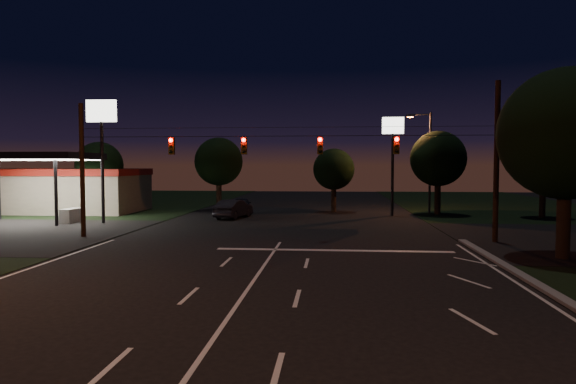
# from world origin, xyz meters

# --- Properties ---
(ground) EXTENTS (140.00, 140.00, 0.00)m
(ground) POSITION_xyz_m (0.00, 0.00, 0.00)
(ground) COLOR black
(ground) RESTS_ON ground
(stop_bar) EXTENTS (12.00, 0.50, 0.01)m
(stop_bar) POSITION_xyz_m (3.00, 11.50, 0.01)
(stop_bar) COLOR silver
(stop_bar) RESTS_ON ground
(utility_pole_right) EXTENTS (0.30, 0.30, 9.00)m
(utility_pole_right) POSITION_xyz_m (12.00, 15.00, 0.00)
(utility_pole_right) COLOR black
(utility_pole_right) RESTS_ON ground
(utility_pole_left) EXTENTS (0.28, 0.28, 8.00)m
(utility_pole_left) POSITION_xyz_m (-12.00, 15.00, 0.00)
(utility_pole_left) COLOR black
(utility_pole_left) RESTS_ON ground
(signal_span) EXTENTS (24.00, 0.40, 1.56)m
(signal_span) POSITION_xyz_m (-0.00, 14.96, 5.50)
(signal_span) COLOR black
(signal_span) RESTS_ON ground
(gas_station) EXTENTS (14.20, 16.10, 5.25)m
(gas_station) POSITION_xyz_m (-21.86, 30.39, 2.38)
(gas_station) COLOR gray
(gas_station) RESTS_ON ground
(pole_sign_left_near) EXTENTS (2.20, 0.30, 9.10)m
(pole_sign_left_near) POSITION_xyz_m (-14.00, 22.00, 6.98)
(pole_sign_left_near) COLOR black
(pole_sign_left_near) RESTS_ON ground
(pole_sign_right) EXTENTS (1.80, 0.30, 8.40)m
(pole_sign_right) POSITION_xyz_m (8.00, 30.00, 6.24)
(pole_sign_right) COLOR black
(pole_sign_right) RESTS_ON ground
(street_light_right_far) EXTENTS (2.20, 0.35, 9.00)m
(street_light_right_far) POSITION_xyz_m (11.24, 32.00, 5.24)
(street_light_right_far) COLOR black
(street_light_right_far) RESTS_ON ground
(tree_right_near) EXTENTS (6.00, 6.00, 8.76)m
(tree_right_near) POSITION_xyz_m (13.53, 10.17, 5.68)
(tree_right_near) COLOR black
(tree_right_near) RESTS_ON ground
(tree_far_a) EXTENTS (4.20, 4.20, 6.42)m
(tree_far_a) POSITION_xyz_m (-17.98, 30.12, 4.26)
(tree_far_a) COLOR black
(tree_far_a) RESTS_ON ground
(tree_far_b) EXTENTS (4.60, 4.60, 6.98)m
(tree_far_b) POSITION_xyz_m (-7.98, 34.13, 4.61)
(tree_far_b) COLOR black
(tree_far_b) RESTS_ON ground
(tree_far_c) EXTENTS (3.80, 3.80, 5.86)m
(tree_far_c) POSITION_xyz_m (3.02, 33.10, 3.90)
(tree_far_c) COLOR black
(tree_far_c) RESTS_ON ground
(tree_far_d) EXTENTS (4.80, 4.80, 7.30)m
(tree_far_d) POSITION_xyz_m (12.02, 31.13, 4.83)
(tree_far_d) COLOR black
(tree_far_d) RESTS_ON ground
(tree_far_e) EXTENTS (4.00, 4.00, 6.18)m
(tree_far_e) POSITION_xyz_m (20.02, 29.11, 4.11)
(tree_far_e) COLOR black
(tree_far_e) RESTS_ON ground
(car_oncoming_a) EXTENTS (2.50, 4.57, 1.47)m
(car_oncoming_a) POSITION_xyz_m (-5.21, 30.67, 0.74)
(car_oncoming_a) COLOR black
(car_oncoming_a) RESTS_ON ground
(car_oncoming_b) EXTENTS (2.57, 4.84, 1.52)m
(car_oncoming_b) POSITION_xyz_m (-5.14, 26.75, 0.76)
(car_oncoming_b) COLOR black
(car_oncoming_b) RESTS_ON ground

